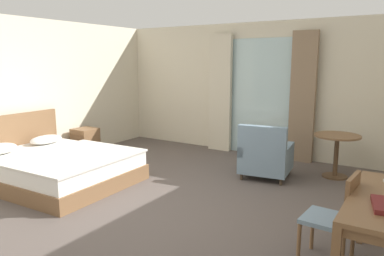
{
  "coord_description": "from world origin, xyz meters",
  "views": [
    {
      "loc": [
        2.75,
        -3.27,
        1.81
      ],
      "look_at": [
        0.31,
        0.59,
        0.97
      ],
      "focal_mm": 34.24,
      "sensor_mm": 36.0,
      "label": 1
    }
  ],
  "objects_px": {
    "armchair_by_window": "(265,157)",
    "desk_chair": "(337,215)",
    "nightstand": "(85,142)",
    "round_cafe_table": "(337,146)",
    "bed": "(54,166)"
  },
  "relations": [
    {
      "from": "armchair_by_window",
      "to": "desk_chair",
      "type": "bearing_deg",
      "value": -54.87
    },
    {
      "from": "nightstand",
      "to": "desk_chair",
      "type": "xyz_separation_m",
      "value": [
        4.89,
        -1.5,
        0.21
      ]
    },
    {
      "from": "round_cafe_table",
      "to": "armchair_by_window",
      "type": "bearing_deg",
      "value": -146.14
    },
    {
      "from": "nightstand",
      "to": "desk_chair",
      "type": "bearing_deg",
      "value": -17.09
    },
    {
      "from": "nightstand",
      "to": "armchair_by_window",
      "type": "height_order",
      "value": "armchair_by_window"
    },
    {
      "from": "round_cafe_table",
      "to": "bed",
      "type": "bearing_deg",
      "value": -144.64
    },
    {
      "from": "desk_chair",
      "to": "armchair_by_window",
      "type": "bearing_deg",
      "value": 125.13
    },
    {
      "from": "nightstand",
      "to": "round_cafe_table",
      "type": "xyz_separation_m",
      "value": [
        4.36,
        1.18,
        0.24
      ]
    },
    {
      "from": "bed",
      "to": "armchair_by_window",
      "type": "xyz_separation_m",
      "value": [
        2.62,
        1.89,
        0.08
      ]
    },
    {
      "from": "bed",
      "to": "armchair_by_window",
      "type": "height_order",
      "value": "bed"
    },
    {
      "from": "desk_chair",
      "to": "armchair_by_window",
      "type": "relative_size",
      "value": 1.0
    },
    {
      "from": "bed",
      "to": "desk_chair",
      "type": "height_order",
      "value": "bed"
    },
    {
      "from": "bed",
      "to": "armchair_by_window",
      "type": "bearing_deg",
      "value": 35.87
    },
    {
      "from": "desk_chair",
      "to": "bed",
      "type": "bearing_deg",
      "value": 177.64
    },
    {
      "from": "nightstand",
      "to": "round_cafe_table",
      "type": "relative_size",
      "value": 0.77
    }
  ]
}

